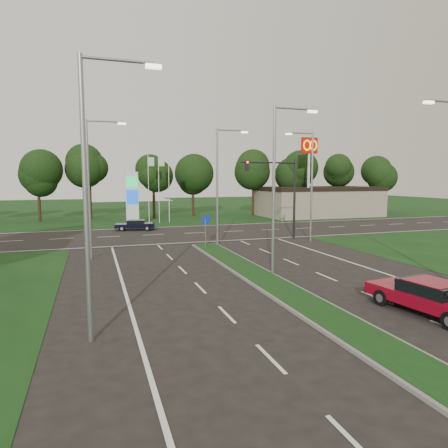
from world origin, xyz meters
name	(u,v)px	position (x,y,z in m)	size (l,w,h in m)	color
ground	(319,314)	(0.00, 0.00, 0.00)	(160.00, 160.00, 0.00)	black
verge_far	(144,210)	(0.00, 55.00, 0.00)	(160.00, 50.00, 0.02)	black
cross_road	(185,234)	(0.00, 24.00, 0.00)	(160.00, 12.00, 0.02)	black
median_kerb	(275,286)	(0.00, 4.00, 0.06)	(2.00, 26.00, 0.12)	slate
commercial_building	(318,202)	(22.00, 36.00, 2.00)	(16.00, 9.00, 4.00)	gray
streetlight_median_near	(277,182)	(1.00, 6.00, 5.08)	(2.53, 0.22, 9.00)	gray
streetlight_median_far	(220,181)	(1.00, 16.00, 5.08)	(2.53, 0.22, 9.00)	gray
streetlight_left_near	(92,185)	(-8.30, 0.00, 5.08)	(2.53, 0.22, 9.00)	gray
streetlight_left_far	(92,181)	(-8.30, 14.00, 5.08)	(2.53, 0.22, 9.00)	gray
streetlight_right_far	(310,181)	(8.80, 16.00, 5.08)	(2.53, 0.22, 9.00)	gray
traffic_signal	(281,186)	(7.19, 18.00, 4.65)	(5.10, 0.42, 7.00)	black
median_signs	(206,225)	(0.00, 16.40, 1.71)	(1.16, 1.76, 2.38)	gray
gas_pylon	(134,197)	(-3.79, 33.05, 3.20)	(5.80, 1.26, 8.00)	silver
mcdonalds_sign	(309,157)	(18.00, 31.97, 7.99)	(2.20, 0.47, 10.40)	silver
treeline_far	(158,166)	(0.10, 39.93, 6.83)	(6.00, 6.00, 9.90)	black
red_sedan	(430,296)	(4.07, -1.35, 0.71)	(2.59, 5.00, 1.31)	maroon
navy_sedan	(135,225)	(-4.22, 28.00, 0.57)	(4.12, 2.30, 1.07)	black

